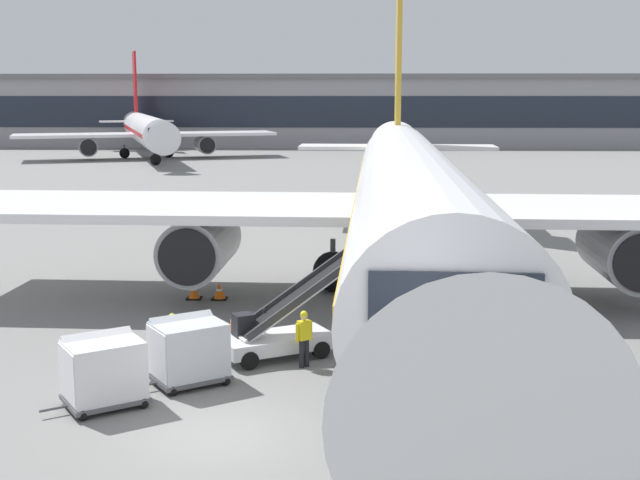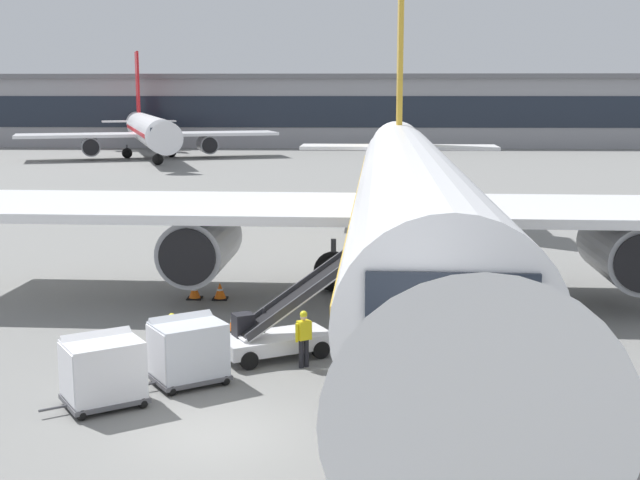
{
  "view_description": "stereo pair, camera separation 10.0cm",
  "coord_description": "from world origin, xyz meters",
  "px_view_note": "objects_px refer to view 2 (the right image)",
  "views": [
    {
      "loc": [
        3.01,
        -19.02,
        8.15
      ],
      "look_at": [
        2.22,
        7.78,
        3.41
      ],
      "focal_mm": 47.02,
      "sensor_mm": 36.0,
      "label": 1
    },
    {
      "loc": [
        3.11,
        -19.02,
        8.15
      ],
      "look_at": [
        2.22,
        7.78,
        3.41
      ],
      "focal_mm": 47.02,
      "sensor_mm": 36.0,
      "label": 2
    }
  ],
  "objects_px": {
    "ground_crew_by_loader": "(304,335)",
    "parked_airplane": "(409,197)",
    "belt_loader": "(282,327)",
    "baggage_cart_lead": "(188,349)",
    "baggage_cart_second": "(102,369)",
    "safety_cone_engine_keepout": "(234,323)",
    "safety_cone_nose_mark": "(195,291)",
    "distant_airplane": "(149,131)",
    "safety_cone_wingtip": "(220,291)",
    "ground_crew_by_carts": "(173,338)"
  },
  "relations": [
    {
      "from": "ground_crew_by_loader",
      "to": "parked_airplane",
      "type": "bearing_deg",
      "value": 66.82
    },
    {
      "from": "belt_loader",
      "to": "baggage_cart_lead",
      "type": "distance_m",
      "value": 3.57
    },
    {
      "from": "baggage_cart_lead",
      "to": "baggage_cart_second",
      "type": "relative_size",
      "value": 1.0
    },
    {
      "from": "baggage_cart_second",
      "to": "safety_cone_engine_keepout",
      "type": "height_order",
      "value": "baggage_cart_second"
    },
    {
      "from": "baggage_cart_second",
      "to": "safety_cone_nose_mark",
      "type": "height_order",
      "value": "baggage_cart_second"
    },
    {
      "from": "baggage_cart_lead",
      "to": "ground_crew_by_loader",
      "type": "relative_size",
      "value": 1.56
    },
    {
      "from": "baggage_cart_second",
      "to": "safety_cone_nose_mark",
      "type": "relative_size",
      "value": 4.08
    },
    {
      "from": "belt_loader",
      "to": "safety_cone_engine_keepout",
      "type": "height_order",
      "value": "belt_loader"
    },
    {
      "from": "safety_cone_engine_keepout",
      "to": "safety_cone_nose_mark",
      "type": "height_order",
      "value": "safety_cone_nose_mark"
    },
    {
      "from": "safety_cone_nose_mark",
      "to": "distant_airplane",
      "type": "distance_m",
      "value": 74.25
    },
    {
      "from": "belt_loader",
      "to": "baggage_cart_second",
      "type": "distance_m",
      "value": 6.19
    },
    {
      "from": "safety_cone_engine_keepout",
      "to": "safety_cone_nose_mark",
      "type": "bearing_deg",
      "value": 115.86
    },
    {
      "from": "baggage_cart_lead",
      "to": "safety_cone_wingtip",
      "type": "bearing_deg",
      "value": 93.36
    },
    {
      "from": "safety_cone_wingtip",
      "to": "distant_airplane",
      "type": "distance_m",
      "value": 74.54
    },
    {
      "from": "distant_airplane",
      "to": "safety_cone_wingtip",
      "type": "bearing_deg",
      "value": -74.65
    },
    {
      "from": "safety_cone_nose_mark",
      "to": "ground_crew_by_carts",
      "type": "bearing_deg",
      "value": -83.78
    },
    {
      "from": "baggage_cart_lead",
      "to": "safety_cone_nose_mark",
      "type": "distance_m",
      "value": 9.96
    },
    {
      "from": "safety_cone_engine_keepout",
      "to": "safety_cone_wingtip",
      "type": "xyz_separation_m",
      "value": [
        -1.17,
        4.51,
        0.03
      ]
    },
    {
      "from": "baggage_cart_lead",
      "to": "safety_cone_engine_keepout",
      "type": "relative_size",
      "value": 4.31
    },
    {
      "from": "safety_cone_engine_keepout",
      "to": "belt_loader",
      "type": "bearing_deg",
      "value": -55.07
    },
    {
      "from": "safety_cone_wingtip",
      "to": "parked_airplane",
      "type": "bearing_deg",
      "value": 3.07
    },
    {
      "from": "parked_airplane",
      "to": "distant_airplane",
      "type": "xyz_separation_m",
      "value": [
        -27.22,
        71.42,
        -0.67
      ]
    },
    {
      "from": "baggage_cart_second",
      "to": "ground_crew_by_carts",
      "type": "relative_size",
      "value": 1.56
    },
    {
      "from": "parked_airplane",
      "to": "safety_cone_nose_mark",
      "type": "xyz_separation_m",
      "value": [
        -8.53,
        -0.37,
        -3.79
      ]
    },
    {
      "from": "distant_airplane",
      "to": "ground_crew_by_carts",
      "type": "bearing_deg",
      "value": -76.29
    },
    {
      "from": "ground_crew_by_carts",
      "to": "safety_cone_nose_mark",
      "type": "xyz_separation_m",
      "value": [
        -0.95,
        8.72,
        -0.68
      ]
    },
    {
      "from": "baggage_cart_second",
      "to": "distant_airplane",
      "type": "relative_size",
      "value": 0.07
    },
    {
      "from": "ground_crew_by_loader",
      "to": "safety_cone_wingtip",
      "type": "bearing_deg",
      "value": 114.58
    },
    {
      "from": "baggage_cart_second",
      "to": "ground_crew_by_carts",
      "type": "bearing_deg",
      "value": 66.6
    },
    {
      "from": "belt_loader",
      "to": "parked_airplane",
      "type": "bearing_deg",
      "value": 59.73
    },
    {
      "from": "baggage_cart_second",
      "to": "ground_crew_by_loader",
      "type": "xyz_separation_m",
      "value": [
        5.12,
        3.3,
        -0.0
      ]
    },
    {
      "from": "baggage_cart_second",
      "to": "safety_cone_nose_mark",
      "type": "distance_m",
      "value": 11.63
    },
    {
      "from": "parked_airplane",
      "to": "ground_crew_by_carts",
      "type": "height_order",
      "value": "parked_airplane"
    },
    {
      "from": "baggage_cart_lead",
      "to": "safety_cone_nose_mark",
      "type": "bearing_deg",
      "value": 99.29
    },
    {
      "from": "ground_crew_by_carts",
      "to": "ground_crew_by_loader",
      "type": "bearing_deg",
      "value": 6.09
    },
    {
      "from": "baggage_cart_second",
      "to": "ground_crew_by_loader",
      "type": "height_order",
      "value": "baggage_cart_second"
    },
    {
      "from": "parked_airplane",
      "to": "safety_cone_engine_keepout",
      "type": "height_order",
      "value": "parked_airplane"
    },
    {
      "from": "baggage_cart_second",
      "to": "parked_airplane",
      "type": "bearing_deg",
      "value": 53.6
    },
    {
      "from": "belt_loader",
      "to": "baggage_cart_lead",
      "type": "height_order",
      "value": "belt_loader"
    },
    {
      "from": "ground_crew_by_loader",
      "to": "ground_crew_by_carts",
      "type": "distance_m",
      "value": 3.89
    },
    {
      "from": "safety_cone_engine_keepout",
      "to": "ground_crew_by_carts",
      "type": "bearing_deg",
      "value": -106.67
    },
    {
      "from": "ground_crew_by_loader",
      "to": "safety_cone_nose_mark",
      "type": "height_order",
      "value": "ground_crew_by_loader"
    },
    {
      "from": "ground_crew_by_carts",
      "to": "distant_airplane",
      "type": "distance_m",
      "value": 82.9
    },
    {
      "from": "distant_airplane",
      "to": "safety_cone_nose_mark",
      "type": "bearing_deg",
      "value": -75.41
    },
    {
      "from": "baggage_cart_lead",
      "to": "safety_cone_engine_keepout",
      "type": "xyz_separation_m",
      "value": [
        0.6,
        5.26,
        -0.7
      ]
    },
    {
      "from": "ground_crew_by_carts",
      "to": "safety_cone_engine_keepout",
      "type": "height_order",
      "value": "ground_crew_by_carts"
    },
    {
      "from": "ground_crew_by_loader",
      "to": "safety_cone_nose_mark",
      "type": "distance_m",
      "value": 9.62
    },
    {
      "from": "distant_airplane",
      "to": "baggage_cart_second",
      "type": "bearing_deg",
      "value": -77.57
    },
    {
      "from": "belt_loader",
      "to": "baggage_cart_second",
      "type": "xyz_separation_m",
      "value": [
        -4.39,
        -4.37,
        0.07
      ]
    },
    {
      "from": "belt_loader",
      "to": "ground_crew_by_carts",
      "type": "distance_m",
      "value": 3.47
    }
  ]
}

